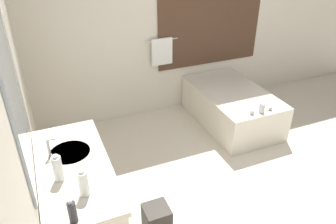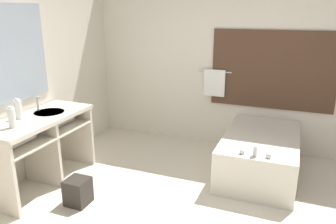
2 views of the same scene
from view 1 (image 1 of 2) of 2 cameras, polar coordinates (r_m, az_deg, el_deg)
ground_plane at (r=3.90m, az=15.60°, el=-13.39°), size 16.00×16.00×0.00m
wall_back_with_blinds at (r=4.94m, az=2.08°, el=15.20°), size 7.40×0.13×2.70m
wall_left_with_mirror at (r=2.47m, az=-24.90°, el=-3.86°), size 0.08×7.40×2.70m
vanity_counter at (r=3.05m, az=-15.53°, el=-12.07°), size 0.60×1.35×0.85m
sink_faucet at (r=3.00m, az=-20.01°, el=-5.96°), size 0.09×0.04×0.18m
bathtub at (r=4.91m, az=10.98°, el=1.21°), size 0.90×1.52×0.64m
water_bottle_1 at (r=2.53m, az=-14.51°, el=-11.93°), size 0.08×0.08×0.23m
water_bottle_2 at (r=2.72m, az=-18.65°, el=-9.29°), size 0.08×0.08×0.24m
soap_dispenser at (r=2.38m, az=-16.32°, el=-16.39°), size 0.06×0.06×0.20m
waste_bin at (r=3.31m, az=-1.97°, el=-18.16°), size 0.24×0.24×0.29m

